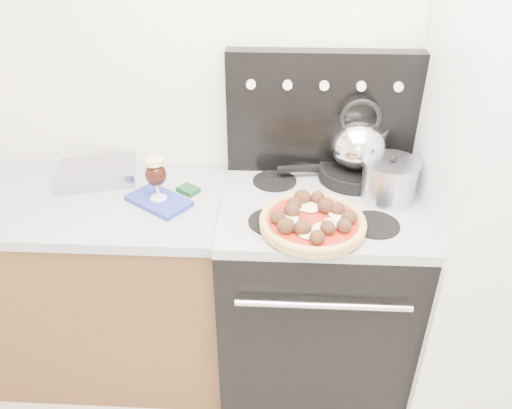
# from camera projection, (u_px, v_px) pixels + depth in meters

# --- Properties ---
(room_shell) EXTENTS (3.52, 3.01, 2.52)m
(room_shell) POSITION_uv_depth(u_px,v_px,m) (318.00, 292.00, 0.99)
(room_shell) COLOR #B4AB9F
(room_shell) RESTS_ON ground
(base_cabinet) EXTENTS (1.45, 0.60, 0.86)m
(base_cabinet) POSITION_uv_depth(u_px,v_px,m) (66.00, 285.00, 2.23)
(base_cabinet) COLOR brown
(base_cabinet) RESTS_ON ground
(countertop) EXTENTS (1.48, 0.63, 0.04)m
(countertop) POSITION_uv_depth(u_px,v_px,m) (43.00, 200.00, 2.00)
(countertop) COLOR #A6A7AF
(countertop) RESTS_ON base_cabinet
(stove_body) EXTENTS (0.76, 0.65, 0.88)m
(stove_body) POSITION_uv_depth(u_px,v_px,m) (313.00, 296.00, 2.16)
(stove_body) COLOR black
(stove_body) RESTS_ON ground
(cooktop) EXTENTS (0.76, 0.65, 0.04)m
(cooktop) POSITION_uv_depth(u_px,v_px,m) (321.00, 206.00, 1.92)
(cooktop) COLOR #ADADB2
(cooktop) RESTS_ON stove_body
(backguard) EXTENTS (0.76, 0.08, 0.50)m
(backguard) POSITION_uv_depth(u_px,v_px,m) (321.00, 113.00, 2.01)
(backguard) COLOR black
(backguard) RESTS_ON cooktop
(fridge) EXTENTS (0.64, 0.68, 1.90)m
(fridge) POSITION_uv_depth(u_px,v_px,m) (512.00, 203.00, 1.84)
(fridge) COLOR silver
(fridge) RESTS_ON ground
(foil_sheet) EXTENTS (0.35, 0.29, 0.06)m
(foil_sheet) POSITION_uv_depth(u_px,v_px,m) (97.00, 173.00, 2.08)
(foil_sheet) COLOR silver
(foil_sheet) RESTS_ON countertop
(oven_mitt) EXTENTS (0.28, 0.26, 0.02)m
(oven_mitt) POSITION_uv_depth(u_px,v_px,m) (159.00, 201.00, 1.93)
(oven_mitt) COLOR #2933A4
(oven_mitt) RESTS_ON countertop
(beer_glass) EXTENTS (0.10, 0.10, 0.17)m
(beer_glass) POSITION_uv_depth(u_px,v_px,m) (156.00, 179.00, 1.88)
(beer_glass) COLOR black
(beer_glass) RESTS_ON oven_mitt
(pizza_pan) EXTENTS (0.37, 0.37, 0.01)m
(pizza_pan) POSITION_uv_depth(u_px,v_px,m) (312.00, 227.00, 1.75)
(pizza_pan) COLOR black
(pizza_pan) RESTS_ON cooktop
(pizza) EXTENTS (0.38, 0.38, 0.05)m
(pizza) POSITION_uv_depth(u_px,v_px,m) (313.00, 220.00, 1.73)
(pizza) COLOR tan
(pizza) RESTS_ON pizza_pan
(skillet) EXTENTS (0.33, 0.33, 0.05)m
(skillet) POSITION_uv_depth(u_px,v_px,m) (354.00, 173.00, 2.05)
(skillet) COLOR black
(skillet) RESTS_ON cooktop
(tea_kettle) EXTENTS (0.25, 0.25, 0.24)m
(tea_kettle) POSITION_uv_depth(u_px,v_px,m) (358.00, 140.00, 1.97)
(tea_kettle) COLOR white
(tea_kettle) RESTS_ON skillet
(stock_pot) EXTENTS (0.21, 0.21, 0.15)m
(stock_pot) POSITION_uv_depth(u_px,v_px,m) (389.00, 181.00, 1.89)
(stock_pot) COLOR #B0B0C3
(stock_pot) RESTS_ON cooktop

